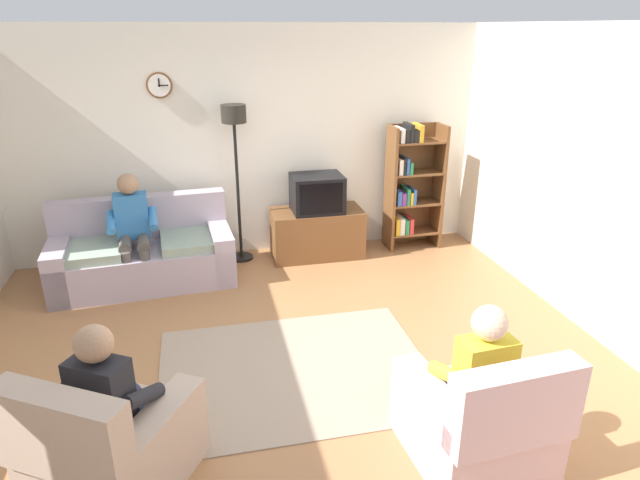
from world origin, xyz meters
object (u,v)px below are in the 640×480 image
at_px(armchair_near_window, 111,447).
at_px(person_in_right_armchair, 475,372).
at_px(tv_stand, 317,233).
at_px(bookshelf, 410,185).
at_px(person_on_couch, 133,226).
at_px(couch, 143,255).
at_px(armchair_near_bookshelf, 477,421).
at_px(tv, 317,193).
at_px(floor_lamp, 235,141).
at_px(person_in_left_armchair, 114,395).

bearing_deg(armchair_near_window, person_in_right_armchair, -4.78).
relative_size(tv_stand, bookshelf, 0.70).
height_order(person_on_couch, person_in_right_armchair, person_on_couch).
distance_m(couch, armchair_near_bookshelf, 3.99).
bearing_deg(armchair_near_bookshelf, person_in_right_armchair, 94.33).
xyz_separation_m(bookshelf, person_on_couch, (-3.29, -0.49, -0.11)).
height_order(tv, armchair_near_bookshelf, tv).
distance_m(tv_stand, person_on_couch, 2.16).
height_order(floor_lamp, armchair_near_bookshelf, floor_lamp).
relative_size(armchair_near_window, person_on_couch, 0.94).
xyz_separation_m(armchair_near_bookshelf, person_on_couch, (-2.35, 3.16, 0.41)).
bearing_deg(tv_stand, person_in_right_armchair, -85.67).
bearing_deg(floor_lamp, couch, -159.31).
bearing_deg(person_in_left_armchair, person_in_right_armchair, -6.83).
height_order(tv_stand, bookshelf, bookshelf).
height_order(armchair_near_bookshelf, person_on_couch, person_on_couch).
distance_m(floor_lamp, person_in_right_armchair, 3.88).
bearing_deg(tv_stand, person_in_left_armchair, -121.15).
bearing_deg(person_in_right_armchair, armchair_near_bookshelf, -85.67).
bearing_deg(floor_lamp, person_in_left_armchair, -107.18).
xyz_separation_m(couch, person_on_couch, (-0.06, -0.11, 0.39)).
bearing_deg(person_on_couch, bookshelf, 8.55).
xyz_separation_m(tv, person_in_right_armchair, (0.26, -3.47, -0.20)).
xyz_separation_m(armchair_near_window, person_in_right_armchair, (2.26, -0.19, 0.32)).
bearing_deg(armchair_near_window, tv, 58.66).
bearing_deg(armchair_near_window, armchair_near_bookshelf, -6.99).
relative_size(armchair_near_bookshelf, person_on_couch, 0.76).
distance_m(tv_stand, floor_lamp, 1.48).
bearing_deg(bookshelf, couch, -173.21).
relative_size(tv, person_in_right_armchair, 0.54).
distance_m(bookshelf, person_in_right_armchair, 3.69).
distance_m(tv, armchair_near_bookshelf, 3.61).
xyz_separation_m(armchair_near_bookshelf, person_in_right_armchair, (-0.01, 0.09, 0.32)).
height_order(bookshelf, armchair_near_window, bookshelf).
bearing_deg(tv_stand, armchair_near_window, -121.15).
xyz_separation_m(tv, armchair_near_window, (-2.00, -3.28, -0.52)).
xyz_separation_m(tv_stand, person_in_right_armchair, (0.26, -3.49, 0.31)).
relative_size(couch, floor_lamp, 1.06).
xyz_separation_m(couch, armchair_near_bookshelf, (2.29, -3.27, -0.02)).
relative_size(tv_stand, armchair_near_window, 0.94).
bearing_deg(floor_lamp, person_in_right_armchair, -71.71).
bearing_deg(person_on_couch, floor_lamp, 24.44).
bearing_deg(armchair_near_bookshelf, bookshelf, 75.59).
xyz_separation_m(couch, person_in_right_armchair, (2.28, -3.18, 0.29)).
height_order(tv_stand, person_on_couch, person_on_couch).
xyz_separation_m(tv_stand, person_in_left_armchair, (-1.95, -3.23, 0.31)).
distance_m(armchair_near_window, person_in_left_armchair, 0.33).
bearing_deg(person_in_right_armchair, tv_stand, 94.33).
bearing_deg(person_in_right_armchair, person_on_couch, 127.32).
distance_m(floor_lamp, person_on_couch, 1.47).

